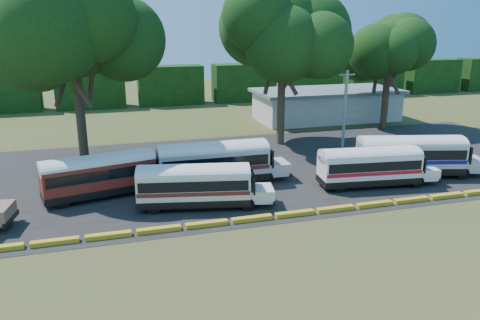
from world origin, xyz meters
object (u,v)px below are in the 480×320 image
object	(u,v)px
bus_red	(102,173)
bus_cream_west	(197,183)
tree_west	(72,25)
bus_white_red	(372,165)

from	to	relation	value
bus_red	bus_cream_west	distance (m)	7.46
bus_cream_west	tree_west	distance (m)	17.95
bus_cream_west	bus_white_red	distance (m)	13.96
bus_white_red	bus_cream_west	bearing A→B (deg)	-171.08
bus_white_red	tree_west	size ratio (longest dim) A/B	0.58
bus_cream_west	bus_red	bearing A→B (deg)	158.43
bus_red	bus_white_red	world-z (taller)	bus_red
bus_cream_west	bus_white_red	world-z (taller)	bus_white_red
bus_white_red	tree_west	bearing A→B (deg)	158.14
bus_cream_west	bus_white_red	size ratio (longest dim) A/B	1.00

